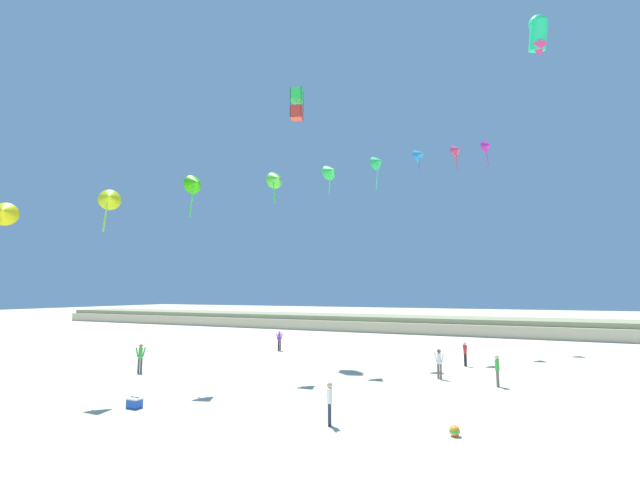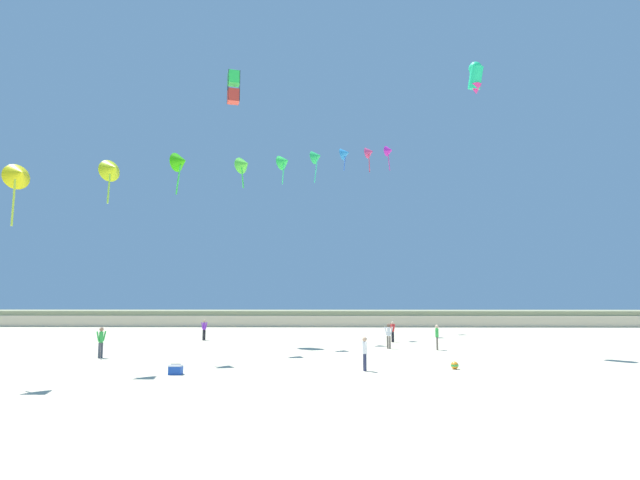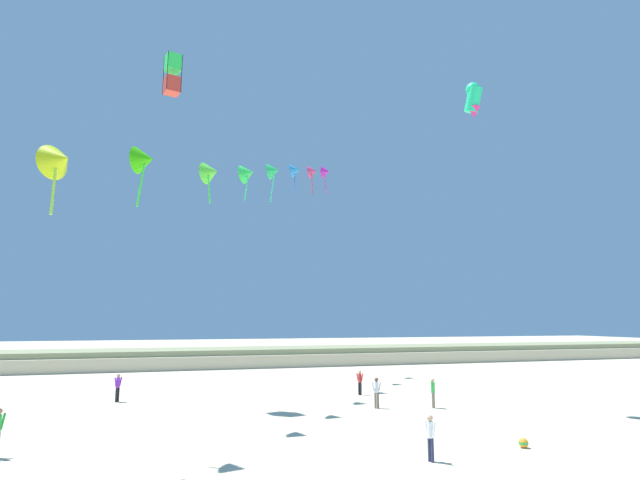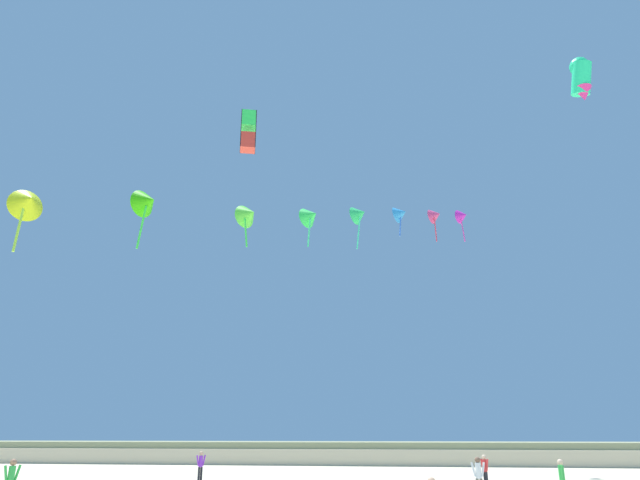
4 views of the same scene
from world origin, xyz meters
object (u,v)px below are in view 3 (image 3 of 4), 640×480
object	(u,v)px
large_kite_low_lead	(473,99)
person_near_left	(118,386)
person_far_right	(360,381)
person_near_right	(433,391)
beach_ball	(523,443)
person_far_center	(430,434)
person_mid_center	(377,390)
large_kite_mid_trail	(173,75)

from	to	relation	value
large_kite_low_lead	person_near_left	bearing A→B (deg)	157.23
person_far_right	large_kite_low_lead	bearing A→B (deg)	-54.28
person_near_right	beach_ball	xyz separation A→B (m)	(-1.08, -8.81, -0.76)
person_far_right	person_far_center	bearing A→B (deg)	-101.99
person_near_left	person_far_right	xyz separation A→B (m)	(14.90, -1.46, -0.03)
person_near_right	person_near_left	bearing A→B (deg)	157.15
person_far_right	person_far_center	xyz separation A→B (m)	(-3.24, -15.25, -0.02)
large_kite_low_lead	beach_ball	world-z (taller)	large_kite_low_lead
person_near_left	large_kite_low_lead	bearing A→B (deg)	-22.77
person_mid_center	person_near_right	bearing A→B (deg)	-14.63
person_near_right	person_far_center	xyz separation A→B (m)	(-5.39, -9.52, -0.04)
person_near_left	beach_ball	xyz separation A→B (m)	(15.97, -16.00, -0.77)
person_mid_center	large_kite_mid_trail	world-z (taller)	large_kite_mid_trail
large_kite_mid_trail	beach_ball	world-z (taller)	large_kite_mid_trail
person_near_left	person_near_right	world-z (taller)	person_near_left
person_far_center	beach_ball	distance (m)	4.43
person_mid_center	person_far_right	size ratio (longest dim) A/B	1.05
person_far_center	beach_ball	xyz separation A→B (m)	(4.31, 0.70, -0.72)
person_mid_center	beach_ball	distance (m)	9.84
large_kite_low_lead	person_near_right	bearing A→B (deg)	157.74
large_kite_mid_trail	large_kite_low_lead	bearing A→B (deg)	-21.29
large_kite_low_lead	person_far_right	bearing A→B (deg)	125.72
person_near_left	person_near_right	xyz separation A→B (m)	(17.05, -7.19, -0.01)
person_near_left	person_far_right	size ratio (longest dim) A/B	1.04
person_far_right	large_kite_mid_trail	xyz separation A→B (m)	(-12.65, -0.02, 19.55)
person_far_center	beach_ball	world-z (taller)	person_far_center
person_near_left	person_far_center	bearing A→B (deg)	-55.09
person_mid_center	person_far_right	world-z (taller)	person_mid_center
person_mid_center	large_kite_low_lead	xyz separation A→B (m)	(5.84, -1.94, 17.10)
person_near_left	beach_ball	world-z (taller)	person_near_left
large_kite_mid_trail	person_far_center	bearing A→B (deg)	-58.29
person_far_right	large_kite_low_lead	distance (m)	19.12
person_near_left	person_mid_center	bearing A→B (deg)	-24.54
large_kite_low_lead	large_kite_mid_trail	xyz separation A→B (m)	(-17.59, 6.86, 2.41)
beach_ball	large_kite_mid_trail	bearing A→B (deg)	133.37
person_near_left	person_near_right	distance (m)	18.51
person_near_left	large_kite_mid_trail	bearing A→B (deg)	-33.20
person_near_right	person_far_center	distance (m)	10.94
person_near_left	large_kite_mid_trail	size ratio (longest dim) A/B	0.63
person_near_right	large_kite_mid_trail	distance (m)	25.16
person_far_center	large_kite_low_lead	xyz separation A→B (m)	(8.18, 8.38, 17.16)
person_mid_center	person_far_right	bearing A→B (deg)	79.68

